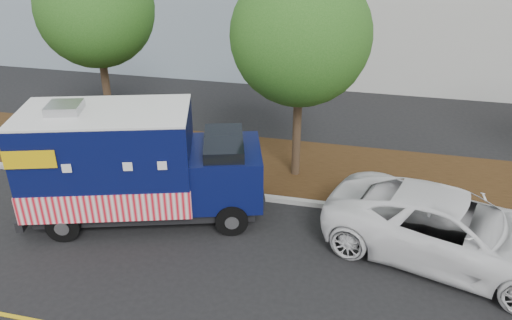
# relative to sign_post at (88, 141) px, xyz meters

# --- Properties ---
(ground) EXTENTS (120.00, 120.00, 0.00)m
(ground) POSITION_rel_sign_post_xyz_m (4.65, -1.62, -1.20)
(ground) COLOR black
(ground) RESTS_ON ground
(curb) EXTENTS (120.00, 0.18, 0.15)m
(curb) POSITION_rel_sign_post_xyz_m (4.65, -0.22, -1.12)
(curb) COLOR #9E9E99
(curb) RESTS_ON ground
(mulch_strip) EXTENTS (120.00, 4.00, 0.15)m
(mulch_strip) POSITION_rel_sign_post_xyz_m (4.65, 1.88, -1.12)
(mulch_strip) COLOR black
(mulch_strip) RESTS_ON ground
(tree_a) EXTENTS (3.75, 3.75, 6.74)m
(tree_a) POSITION_rel_sign_post_xyz_m (-0.35, 2.07, 3.66)
(tree_a) COLOR #38281C
(tree_a) RESTS_ON ground
(tree_b) EXTENTS (4.00, 4.00, 6.50)m
(tree_b) POSITION_rel_sign_post_xyz_m (6.34, 1.38, 3.29)
(tree_b) COLOR #38281C
(tree_b) RESTS_ON ground
(sign_post) EXTENTS (0.06, 0.06, 2.40)m
(sign_post) POSITION_rel_sign_post_xyz_m (0.00, 0.00, 0.00)
(sign_post) COLOR #473828
(sign_post) RESTS_ON ground
(food_truck) EXTENTS (6.71, 4.03, 3.34)m
(food_truck) POSITION_rel_sign_post_xyz_m (2.41, -1.85, 0.31)
(food_truck) COLOR black
(food_truck) RESTS_ON ground
(white_car) EXTENTS (6.51, 4.35, 1.66)m
(white_car) POSITION_rel_sign_post_xyz_m (10.62, -1.86, -0.37)
(white_car) COLOR white
(white_car) RESTS_ON ground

